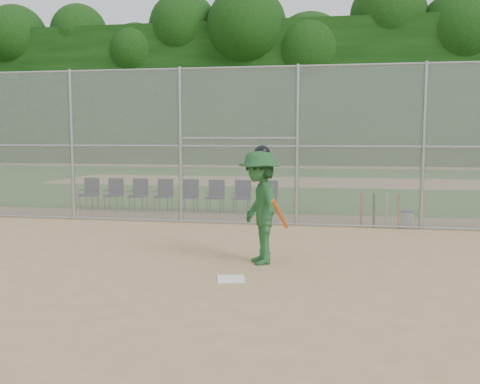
% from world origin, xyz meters
% --- Properties ---
extents(ground, '(100.00, 100.00, 0.00)m').
position_xyz_m(ground, '(0.00, 0.00, 0.00)').
color(ground, tan).
rests_on(ground, ground).
extents(grass_strip, '(100.00, 100.00, 0.00)m').
position_xyz_m(grass_strip, '(0.00, 18.00, 0.01)').
color(grass_strip, '#265D1B').
rests_on(grass_strip, ground).
extents(dirt_patch_far, '(24.00, 24.00, 0.00)m').
position_xyz_m(dirt_patch_far, '(0.00, 18.00, 0.01)').
color(dirt_patch_far, tan).
rests_on(dirt_patch_far, ground).
extents(backstop_fence, '(16.09, 0.09, 4.00)m').
position_xyz_m(backstop_fence, '(0.00, 5.00, 2.07)').
color(backstop_fence, gray).
rests_on(backstop_fence, ground).
extents(treeline, '(81.00, 60.00, 11.00)m').
position_xyz_m(treeline, '(0.00, 20.00, 5.50)').
color(treeline, black).
rests_on(treeline, ground).
extents(home_plate, '(0.50, 0.50, 0.02)m').
position_xyz_m(home_plate, '(0.33, -0.22, 0.01)').
color(home_plate, white).
rests_on(home_plate, ground).
extents(batter_at_plate, '(1.20, 1.49, 2.10)m').
position_xyz_m(batter_at_plate, '(0.63, 0.93, 1.01)').
color(batter_at_plate, '#215227').
rests_on(batter_at_plate, ground).
extents(water_cooler, '(0.34, 0.34, 0.43)m').
position_xyz_m(water_cooler, '(3.71, 5.27, 0.22)').
color(water_cooler, white).
rests_on(water_cooler, ground).
extents(spare_bats, '(0.96, 0.34, 0.84)m').
position_xyz_m(spare_bats, '(3.05, 5.20, 0.42)').
color(spare_bats, '#D84C14').
rests_on(spare_bats, ground).
extents(chair_0, '(0.54, 0.52, 0.96)m').
position_xyz_m(chair_0, '(-5.50, 6.95, 0.48)').
color(chair_0, '#0F1438').
rests_on(chair_0, ground).
extents(chair_1, '(0.54, 0.52, 0.96)m').
position_xyz_m(chair_1, '(-4.71, 6.95, 0.48)').
color(chair_1, '#0F1438').
rests_on(chair_1, ground).
extents(chair_2, '(0.54, 0.52, 0.96)m').
position_xyz_m(chair_2, '(-3.91, 6.95, 0.48)').
color(chair_2, '#0F1438').
rests_on(chair_2, ground).
extents(chair_3, '(0.54, 0.52, 0.96)m').
position_xyz_m(chair_3, '(-3.12, 6.95, 0.48)').
color(chair_3, '#0F1438').
rests_on(chair_3, ground).
extents(chair_4, '(0.54, 0.52, 0.96)m').
position_xyz_m(chair_4, '(-2.32, 6.95, 0.48)').
color(chair_4, '#0F1438').
rests_on(chair_4, ground).
extents(chair_5, '(0.54, 0.52, 0.96)m').
position_xyz_m(chair_5, '(-1.53, 6.95, 0.48)').
color(chair_5, '#0F1438').
rests_on(chair_5, ground).
extents(chair_6, '(0.54, 0.52, 0.96)m').
position_xyz_m(chair_6, '(-0.73, 6.95, 0.48)').
color(chair_6, '#0F1438').
rests_on(chair_6, ground).
extents(chair_7, '(0.54, 0.52, 0.96)m').
position_xyz_m(chair_7, '(0.06, 6.95, 0.48)').
color(chair_7, '#0F1438').
rests_on(chair_7, ground).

